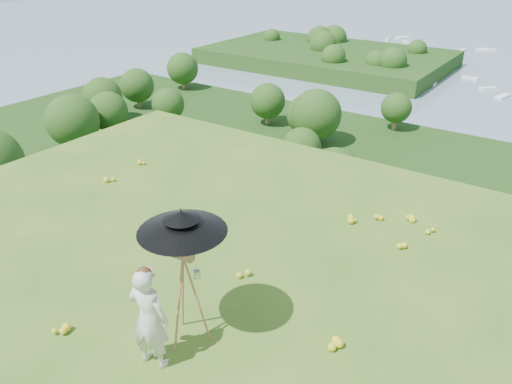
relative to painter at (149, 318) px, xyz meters
The scene contains 9 objects.
ground 1.37m from the painter, 128.19° to the left, with size 14.00×14.00×0.00m, color #39671D.
forest_slope 46.63m from the painter, 91.13° to the left, with size 140.00×56.00×22.00m, color #11360E.
peninsula 175.84m from the painter, 115.90° to the left, with size 90.00×60.00×12.00m, color #11360E, non-canonical shape.
slope_trees 39.21m from the painter, 91.13° to the left, with size 110.00×50.00×6.00m, color #1F4314, non-canonical shape.
wildflowers 1.51m from the painter, 121.61° to the left, with size 10.00×10.50×0.12m, color yellow, non-canonical shape.
painter is the anchor object (origin of this frame).
field_easel 0.62m from the painter, 83.00° to the left, with size 0.63×0.63×1.65m, color #B0734A, non-canonical shape.
sun_umbrella 1.15m from the painter, 83.52° to the left, with size 1.14×1.14×0.68m, color black, non-canonical shape.
painter_cap 0.71m from the painter, ahead, with size 0.19×0.23×0.10m, color #D27673, non-canonical shape.
Camera 1 is at (4.55, -4.13, 4.96)m, focal length 35.00 mm.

